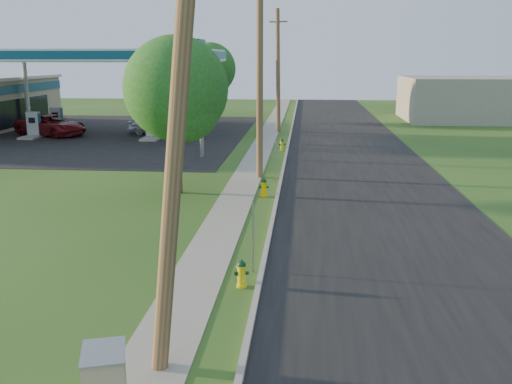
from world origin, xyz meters
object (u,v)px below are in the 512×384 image
(utility_pole_mid, at_px, (260,76))
(hydrant_far, at_px, (282,145))
(fuel_pump_nw, at_px, (34,128))
(price_pylon, at_px, (200,65))
(fuel_pump_ne, at_px, (153,129))
(car_silver, at_px, (154,125))
(hydrant_mid, at_px, (264,187))
(tree_lot, at_px, (211,71))
(hydrant_near, at_px, (242,274))
(car_red, at_px, (51,125))
(fuel_pump_se, at_px, (166,123))
(tree_verge, at_px, (178,93))
(utility_pole_far, at_px, (278,71))
(fuel_pump_sw, at_px, (57,122))
(utility_pole_near, at_px, (177,120))

(utility_pole_mid, height_order, hydrant_far, utility_pole_mid)
(fuel_pump_nw, relative_size, price_pylon, 0.47)
(fuel_pump_ne, relative_size, car_silver, 0.79)
(hydrant_mid, height_order, car_silver, car_silver)
(fuel_pump_ne, height_order, car_silver, fuel_pump_ne)
(tree_lot, height_order, hydrant_far, tree_lot)
(car_silver, bearing_deg, hydrant_near, -169.70)
(hydrant_near, xyz_separation_m, car_red, (-17.67, 27.87, 0.43))
(price_pylon, relative_size, car_red, 1.19)
(fuel_pump_se, height_order, tree_verge, tree_verge)
(utility_pole_far, xyz_separation_m, fuel_pump_ne, (-8.90, -5.00, -4.08))
(tree_verge, bearing_deg, hydrant_near, -69.47)
(utility_pole_mid, relative_size, hydrant_far, 12.26)
(hydrant_mid, bearing_deg, fuel_pump_sw, 131.29)
(tree_verge, distance_m, hydrant_mid, 5.43)
(hydrant_far, relative_size, car_red, 0.14)
(tree_lot, relative_size, hydrant_mid, 8.69)
(utility_pole_near, bearing_deg, fuel_pump_sw, 117.09)
(fuel_pump_sw, height_order, tree_verge, tree_verge)
(utility_pole_far, xyz_separation_m, hydrant_near, (0.65, -31.88, -4.43))
(utility_pole_mid, distance_m, car_silver, 18.92)
(price_pylon, bearing_deg, utility_pole_mid, -54.66)
(fuel_pump_nw, distance_m, tree_lot, 17.07)
(tree_verge, height_order, car_silver, tree_verge)
(fuel_pump_sw, bearing_deg, utility_pole_near, -62.91)
(utility_pole_mid, height_order, price_pylon, utility_pole_mid)
(utility_pole_near, bearing_deg, price_pylon, 99.42)
(hydrant_near, distance_m, hydrant_far, 22.24)
(utility_pole_mid, distance_m, hydrant_far, 9.56)
(fuel_pump_nw, bearing_deg, car_red, 48.68)
(utility_pole_far, distance_m, fuel_pump_nw, 19.03)
(utility_pole_far, bearing_deg, car_silver, -166.92)
(utility_pole_far, height_order, car_red, utility_pole_far)
(utility_pole_mid, height_order, fuel_pump_ne, utility_pole_mid)
(fuel_pump_nw, bearing_deg, hydrant_near, -55.39)
(fuel_pump_se, height_order, price_pylon, price_pylon)
(utility_pole_mid, relative_size, car_red, 1.71)
(utility_pole_far, bearing_deg, tree_verge, -98.38)
(utility_pole_mid, xyz_separation_m, utility_pole_far, (0.00, 18.00, -0.15))
(utility_pole_mid, xyz_separation_m, tree_lot, (-6.49, 25.08, -0.34))
(tree_verge, distance_m, tree_lot, 28.91)
(utility_pole_near, distance_m, tree_lot, 43.57)
(fuel_pump_se, distance_m, car_silver, 1.36)
(fuel_pump_se, xyz_separation_m, hydrant_mid, (9.40, -20.95, -0.32))
(fuel_pump_nw, height_order, fuel_pump_sw, same)
(hydrant_mid, bearing_deg, car_red, 134.33)
(utility_pole_near, height_order, fuel_pump_sw, utility_pole_near)
(fuel_pump_sw, bearing_deg, hydrant_far, -24.83)
(car_red, xyz_separation_m, car_silver, (7.52, 1.80, -0.11))
(fuel_pump_ne, bearing_deg, fuel_pump_sw, 156.04)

